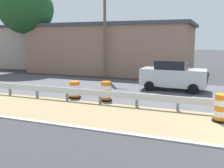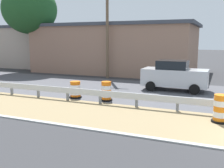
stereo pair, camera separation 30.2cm
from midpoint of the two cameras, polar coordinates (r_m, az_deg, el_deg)
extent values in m
cube|color=silver|center=(12.50, 22.57, -3.94)|extent=(0.08, 54.08, 0.32)
cube|color=slate|center=(12.62, 22.50, -4.74)|extent=(0.12, 0.12, 0.70)
cube|color=slate|center=(12.73, 13.45, -4.14)|extent=(0.12, 0.12, 0.70)
cube|color=slate|center=(13.14, 4.76, -3.47)|extent=(0.12, 0.12, 0.70)
cube|color=slate|center=(13.83, -3.21, -2.78)|extent=(0.12, 0.12, 0.70)
cube|color=slate|center=(14.77, -10.29, -2.12)|extent=(0.12, 0.12, 0.70)
cube|color=slate|center=(15.90, -16.44, -1.52)|extent=(0.12, 0.12, 0.70)
cube|color=slate|center=(17.20, -21.72, -1.00)|extent=(0.12, 0.12, 0.70)
cylinder|color=orange|center=(11.68, 21.76, -7.02)|extent=(0.53, 0.53, 0.23)
cylinder|color=white|center=(11.62, 21.83, -5.94)|extent=(0.53, 0.53, 0.23)
cylinder|color=orange|center=(11.57, 21.90, -4.84)|extent=(0.53, 0.53, 0.23)
cylinder|color=white|center=(11.51, 21.97, -3.74)|extent=(0.53, 0.53, 0.23)
cylinder|color=orange|center=(11.47, 22.05, -2.63)|extent=(0.53, 0.53, 0.23)
cylinder|color=black|center=(11.70, 21.74, -7.36)|extent=(0.67, 0.67, 0.08)
cylinder|color=orange|center=(14.47, -1.90, -3.20)|extent=(0.53, 0.53, 0.21)
cylinder|color=white|center=(14.42, -1.91, -2.38)|extent=(0.53, 0.53, 0.21)
cylinder|color=orange|center=(14.38, -1.91, -1.55)|extent=(0.53, 0.53, 0.21)
cylinder|color=white|center=(14.34, -1.91, -0.72)|extent=(0.53, 0.53, 0.21)
cylinder|color=orange|center=(14.30, -1.92, 0.12)|extent=(0.53, 0.53, 0.21)
cylinder|color=black|center=(14.49, -1.90, -3.46)|extent=(0.67, 0.67, 0.08)
cylinder|color=orange|center=(15.28, -8.62, -2.65)|extent=(0.57, 0.57, 0.19)
cylinder|color=white|center=(15.24, -8.63, -1.95)|extent=(0.57, 0.57, 0.19)
cylinder|color=orange|center=(15.21, -8.65, -1.24)|extent=(0.57, 0.57, 0.19)
cylinder|color=white|center=(15.17, -8.67, -0.53)|extent=(0.57, 0.57, 0.19)
cylinder|color=orange|center=(15.14, -8.69, 0.18)|extent=(0.57, 0.57, 0.19)
cylinder|color=black|center=(15.30, -8.61, -2.86)|extent=(0.72, 0.72, 0.08)
cube|color=silver|center=(17.76, 12.64, 1.47)|extent=(1.81, 4.17, 1.09)
cube|color=black|center=(17.69, 12.21, 4.15)|extent=(1.61, 1.92, 0.56)
cylinder|color=black|center=(18.55, 17.21, -0.10)|extent=(0.23, 0.64, 0.64)
cylinder|color=black|center=(16.81, 16.67, -1.05)|extent=(0.23, 0.64, 0.64)
cylinder|color=black|center=(18.97, 8.94, 0.43)|extent=(0.23, 0.64, 0.64)
cylinder|color=black|center=(17.26, 7.59, -0.45)|extent=(0.23, 0.64, 0.64)
cube|color=#93705B|center=(27.76, 0.12, 7.50)|extent=(8.80, 15.53, 4.55)
cube|color=#3D424C|center=(27.77, 0.12, 12.51)|extent=(9.15, 16.15, 0.30)
cube|color=#AD9E8E|center=(35.96, -21.61, 7.36)|extent=(6.04, 13.02, 4.59)
cube|color=#3D424C|center=(35.97, -21.85, 11.25)|extent=(6.28, 13.54, 0.30)
cylinder|color=brown|center=(22.81, -1.96, 12.98)|extent=(0.24, 0.24, 9.29)
cylinder|color=brown|center=(28.69, -17.99, 6.68)|extent=(0.36, 0.36, 4.12)
ellipsoid|color=#1E4C23|center=(28.82, -18.45, 15.15)|extent=(5.48, 5.48, 4.94)
camera|label=1|loc=(0.15, -90.63, -0.11)|focal=42.16mm
camera|label=2|loc=(0.15, 89.37, 0.11)|focal=42.16mm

